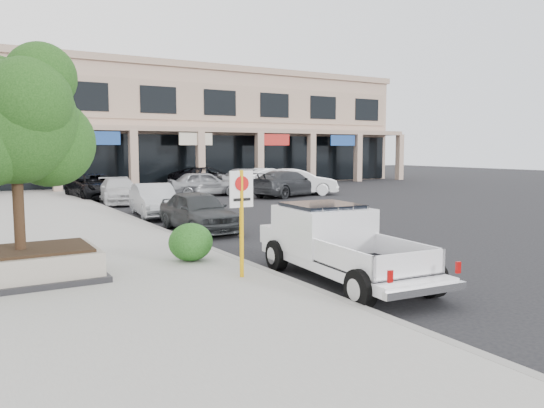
{
  "coord_description": "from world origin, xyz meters",
  "views": [
    {
      "loc": [
        -7.51,
        -9.48,
        2.91
      ],
      "look_at": [
        -1.0,
        1.5,
        1.57
      ],
      "focal_mm": 35.0,
      "sensor_mm": 36.0,
      "label": 1
    }
  ],
  "objects": [
    {
      "name": "lot_car_e",
      "position": [
        10.26,
        23.45,
        0.82
      ],
      "size": [
        5.08,
        2.78,
        1.64
      ],
      "primitive_type": "imported",
      "rotation": [
        0.0,
        0.0,
        1.39
      ],
      "color": "#999BA1",
      "rests_on": "ground"
    },
    {
      "name": "planter_tree",
      "position": [
        -6.34,
        2.67,
        3.41
      ],
      "size": [
        2.9,
        2.55,
        4.0
      ],
      "color": "black",
      "rests_on": "planter"
    },
    {
      "name": "curb_car_d",
      "position": [
        -0.67,
        22.14,
        0.72
      ],
      "size": [
        2.82,
        5.37,
        1.44
      ],
      "primitive_type": "imported",
      "rotation": [
        0.0,
        0.0,
        0.09
      ],
      "color": "black",
      "rests_on": "ground"
    },
    {
      "name": "planter",
      "position": [
        -6.47,
        2.52,
        0.48
      ],
      "size": [
        3.2,
        2.2,
        0.68
      ],
      "color": "black",
      "rests_on": "sidewalk"
    },
    {
      "name": "ground",
      "position": [
        0.0,
        0.0,
        0.0
      ],
      "size": [
        120.0,
        120.0,
        0.0
      ],
      "primitive_type": "plane",
      "color": "black",
      "rests_on": "ground"
    },
    {
      "name": "sidewalk",
      "position": [
        -5.5,
        6.0,
        0.07
      ],
      "size": [
        8.0,
        52.0,
        0.15
      ],
      "primitive_type": "cube",
      "color": "gray",
      "rests_on": "ground"
    },
    {
      "name": "lot_car_d",
      "position": [
        8.55,
        27.18,
        0.77
      ],
      "size": [
        5.7,
        2.91,
        1.54
      ],
      "primitive_type": "imported",
      "rotation": [
        0.0,
        0.0,
        1.64
      ],
      "color": "black",
      "rests_on": "ground"
    },
    {
      "name": "curb_car_c",
      "position": [
        -0.2,
        18.78,
        0.68
      ],
      "size": [
        2.44,
        4.85,
        1.35
      ],
      "primitive_type": "imported",
      "rotation": [
        0.0,
        0.0,
        -0.12
      ],
      "color": "silver",
      "rests_on": "ground"
    },
    {
      "name": "pickup_truck",
      "position": [
        -0.35,
        -0.54,
        0.82
      ],
      "size": [
        2.35,
        5.37,
        1.65
      ],
      "primitive_type": null,
      "rotation": [
        0.0,
        0.0,
        -0.08
      ],
      "color": "white",
      "rests_on": "ground"
    },
    {
      "name": "strip_mall",
      "position": [
        8.0,
        33.93,
        4.75
      ],
      "size": [
        40.55,
        12.43,
        9.5
      ],
      "color": "tan",
      "rests_on": "ground"
    },
    {
      "name": "no_parking_sign",
      "position": [
        -2.35,
        0.48,
        1.63
      ],
      "size": [
        0.55,
        0.09,
        2.3
      ],
      "color": "#E8A60C",
      "rests_on": "sidewalk"
    },
    {
      "name": "lot_car_b",
      "position": [
        10.64,
        18.11,
        0.82
      ],
      "size": [
        5.28,
        3.22,
        1.64
      ],
      "primitive_type": "imported",
      "rotation": [
        0.0,
        0.0,
        1.25
      ],
      "color": "silver",
      "rests_on": "ground"
    },
    {
      "name": "lot_car_c",
      "position": [
        9.7,
        17.66,
        0.78
      ],
      "size": [
        5.82,
        3.85,
        1.57
      ],
      "primitive_type": "imported",
      "rotation": [
        0.0,
        0.0,
        1.91
      ],
      "color": "#2A2C2F",
      "rests_on": "ground"
    },
    {
      "name": "lot_car_a",
      "position": [
        5.49,
        20.61,
        0.76
      ],
      "size": [
        4.71,
        2.48,
        1.53
      ],
      "primitive_type": "imported",
      "rotation": [
        0.0,
        0.0,
        1.42
      ],
      "color": "#93959A",
      "rests_on": "ground"
    },
    {
      "name": "lot_car_f",
      "position": [
        11.51,
        23.15,
        0.75
      ],
      "size": [
        4.79,
        2.37,
        1.51
      ],
      "primitive_type": "imported",
      "rotation": [
        0.0,
        0.0,
        1.74
      ],
      "color": "silver",
      "rests_on": "ground"
    },
    {
      "name": "curb_car_a",
      "position": [
        -0.32,
        7.7,
        0.72
      ],
      "size": [
        1.75,
        4.23,
        1.44
      ],
      "primitive_type": "imported",
      "rotation": [
        0.0,
        0.0,
        0.01
      ],
      "color": "#292C2E",
      "rests_on": "ground"
    },
    {
      "name": "curb",
      "position": [
        -1.55,
        6.0,
        0.07
      ],
      "size": [
        0.2,
        52.0,
        0.15
      ],
      "primitive_type": "cube",
      "color": "gray",
      "rests_on": "ground"
    },
    {
      "name": "hedge",
      "position": [
        -2.68,
        2.58,
        0.62
      ],
      "size": [
        1.1,
        0.99,
        0.93
      ],
      "primitive_type": "ellipsoid",
      "color": "#194012",
      "rests_on": "sidewalk"
    },
    {
      "name": "curb_car_b",
      "position": [
        -0.34,
        12.49,
        0.7
      ],
      "size": [
        1.98,
        4.41,
        1.4
      ],
      "primitive_type": "imported",
      "rotation": [
        0.0,
        0.0,
        -0.12
      ],
      "color": "#AAADB2",
      "rests_on": "ground"
    }
  ]
}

